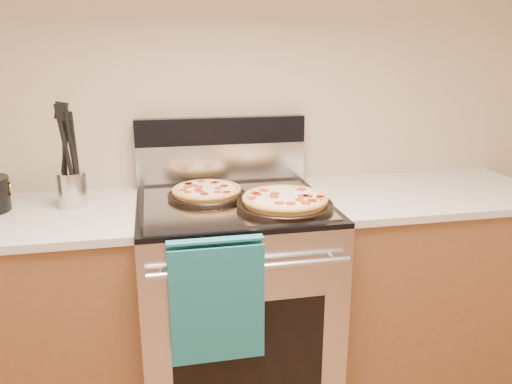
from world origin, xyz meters
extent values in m
plane|color=#C7B18F|center=(0.00, 2.00, 1.35)|extent=(4.00, 0.00, 4.00)
cube|color=#B7B7BC|center=(0.00, 1.65, 0.45)|extent=(0.76, 0.68, 0.90)
cube|color=black|center=(0.00, 1.31, 0.45)|extent=(0.56, 0.01, 0.40)
cube|color=black|center=(0.00, 1.65, 0.91)|extent=(0.76, 0.68, 0.02)
cube|color=silver|center=(0.00, 1.96, 1.01)|extent=(0.76, 0.06, 0.18)
cube|color=black|center=(0.00, 1.96, 1.16)|extent=(0.76, 0.06, 0.12)
cylinder|color=silver|center=(0.00, 1.27, 0.80)|extent=(0.70, 0.03, 0.03)
cube|color=gray|center=(0.00, 1.62, 0.92)|extent=(0.70, 0.55, 0.01)
cube|color=brown|center=(-0.88, 1.68, 0.44)|extent=(1.00, 0.62, 0.88)
cube|color=#B8B0A5|center=(-0.88, 1.68, 0.90)|extent=(1.02, 0.64, 0.03)
cube|color=brown|center=(0.88, 1.68, 0.44)|extent=(1.00, 0.62, 0.88)
cube|color=#B8B0A5|center=(0.88, 1.68, 0.90)|extent=(1.02, 0.64, 0.03)
cylinder|color=silver|center=(-0.62, 1.75, 0.98)|extent=(0.14, 0.14, 0.14)
camera|label=1|loc=(-0.30, -0.24, 1.51)|focal=35.00mm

